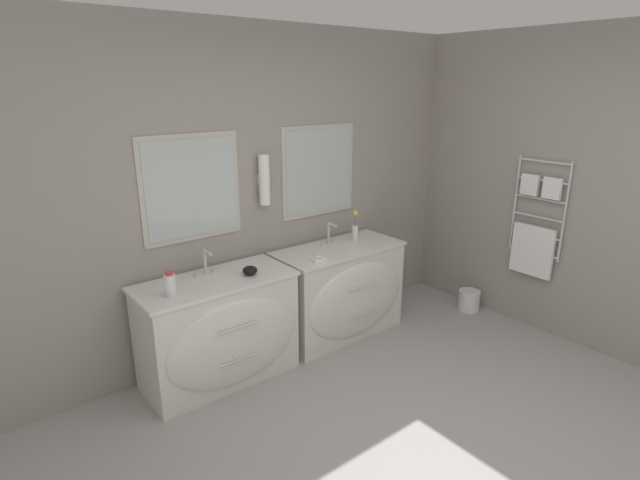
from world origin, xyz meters
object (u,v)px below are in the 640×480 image
object	(u,v)px
vanity_right	(341,291)
flower_vase	(355,228)
waste_bin	(469,300)
vanity_left	(220,330)
toiletry_bottle	(170,285)
amenity_bowl	(250,270)

from	to	relation	value
vanity_right	flower_vase	distance (m)	0.57
flower_vase	waste_bin	bearing A→B (deg)	-26.49
vanity_left	flower_vase	distance (m)	1.51
flower_vase	toiletry_bottle	bearing A→B (deg)	-175.27
vanity_right	amenity_bowl	size ratio (longest dim) A/B	10.40
vanity_left	amenity_bowl	xyz separation A→B (m)	(0.25, -0.04, 0.43)
toiletry_bottle	flower_vase	distance (m)	1.79
waste_bin	amenity_bowl	bearing A→B (deg)	170.05
vanity_left	vanity_right	xyz separation A→B (m)	(1.18, 0.00, 0.00)
flower_vase	waste_bin	xyz separation A→B (m)	(1.06, -0.53, -0.81)
vanity_right	flower_vase	size ratio (longest dim) A/B	4.12
vanity_right	flower_vase	world-z (taller)	flower_vase
vanity_left	waste_bin	bearing A→B (deg)	-9.93
amenity_bowl	flower_vase	world-z (taller)	flower_vase
flower_vase	waste_bin	distance (m)	1.43
toiletry_bottle	flower_vase	world-z (taller)	flower_vase
vanity_left	amenity_bowl	distance (m)	0.50
flower_vase	vanity_left	bearing A→B (deg)	-176.17
toiletry_bottle	waste_bin	xyz separation A→B (m)	(2.84, -0.38, -0.78)
toiletry_bottle	waste_bin	world-z (taller)	toiletry_bottle
flower_vase	vanity_right	bearing A→B (deg)	-158.62
vanity_right	toiletry_bottle	world-z (taller)	toiletry_bottle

